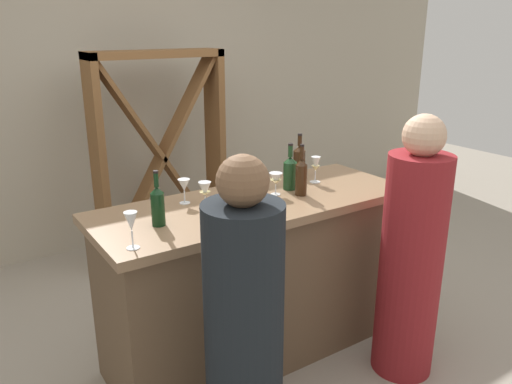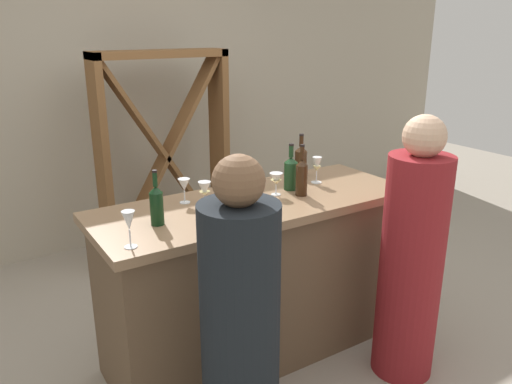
{
  "view_description": "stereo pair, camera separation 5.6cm",
  "coord_description": "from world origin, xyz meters",
  "px_view_note": "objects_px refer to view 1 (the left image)",
  "views": [
    {
      "loc": [
        -1.52,
        -2.29,
        1.95
      ],
      "look_at": [
        0.0,
        0.0,
        1.05
      ],
      "focal_mm": 35.71,
      "sensor_mm": 36.0,
      "label": 1
    },
    {
      "loc": [
        -1.47,
        -2.32,
        1.95
      ],
      "look_at": [
        0.0,
        0.0,
        1.05
      ],
      "focal_mm": 35.71,
      "sensor_mm": 36.0,
      "label": 2
    }
  ],
  "objects_px": {
    "wine_glass_far_left": "(316,165)",
    "wine_bottle_second_right_amber_brown": "(299,160)",
    "wine_glass_near_left": "(131,223)",
    "wine_glass_far_center": "(184,186)",
    "wine_glass_near_center": "(276,180)",
    "person_center_guest": "(411,259)",
    "wine_glass_far_right": "(245,174)",
    "person_left_guest": "(244,329)",
    "wine_bottle_center_olive_green": "(290,172)",
    "wine_glass_near_right": "(205,190)",
    "wine_bottle_leftmost_dark_green": "(158,205)",
    "wine_rack": "(161,157)",
    "wine_bottle_second_left_amber_brown": "(301,176)"
  },
  "relations": [
    {
      "from": "person_left_guest",
      "to": "wine_bottle_second_right_amber_brown",
      "type": "bearing_deg",
      "value": -33.66
    },
    {
      "from": "wine_glass_far_center",
      "to": "wine_bottle_second_right_amber_brown",
      "type": "bearing_deg",
      "value": 5.39
    },
    {
      "from": "wine_bottle_leftmost_dark_green",
      "to": "wine_glass_far_left",
      "type": "bearing_deg",
      "value": 6.68
    },
    {
      "from": "wine_bottle_center_olive_green",
      "to": "wine_glass_near_center",
      "type": "xyz_separation_m",
      "value": [
        -0.14,
        -0.04,
        -0.02
      ]
    },
    {
      "from": "wine_rack",
      "to": "wine_bottle_second_right_amber_brown",
      "type": "height_order",
      "value": "wine_rack"
    },
    {
      "from": "person_center_guest",
      "to": "wine_glass_far_left",
      "type": "bearing_deg",
      "value": -11.28
    },
    {
      "from": "wine_glass_far_right",
      "to": "wine_glass_far_left",
      "type": "bearing_deg",
      "value": -13.64
    },
    {
      "from": "person_center_guest",
      "to": "wine_glass_near_right",
      "type": "bearing_deg",
      "value": 32.33
    },
    {
      "from": "wine_bottle_leftmost_dark_green",
      "to": "wine_rack",
      "type": "bearing_deg",
      "value": 66.41
    },
    {
      "from": "wine_bottle_second_right_amber_brown",
      "to": "person_center_guest",
      "type": "distance_m",
      "value": 0.98
    },
    {
      "from": "wine_glass_far_right",
      "to": "person_center_guest",
      "type": "bearing_deg",
      "value": -54.75
    },
    {
      "from": "wine_glass_near_right",
      "to": "person_left_guest",
      "type": "xyz_separation_m",
      "value": [
        -0.2,
        -0.72,
        -0.41
      ]
    },
    {
      "from": "wine_glass_far_left",
      "to": "wine_glass_far_right",
      "type": "xyz_separation_m",
      "value": [
        -0.46,
        0.11,
        -0.01
      ]
    },
    {
      "from": "wine_bottle_center_olive_green",
      "to": "wine_glass_near_right",
      "type": "relative_size",
      "value": 2.0
    },
    {
      "from": "wine_bottle_center_olive_green",
      "to": "wine_glass_near_right",
      "type": "xyz_separation_m",
      "value": [
        -0.58,
        0.01,
        -0.01
      ]
    },
    {
      "from": "wine_glass_near_left",
      "to": "wine_glass_far_right",
      "type": "distance_m",
      "value": 0.98
    },
    {
      "from": "wine_glass_near_left",
      "to": "wine_glass_far_center",
      "type": "xyz_separation_m",
      "value": [
        0.46,
        0.42,
        -0.02
      ]
    },
    {
      "from": "wine_bottle_second_right_amber_brown",
      "to": "wine_glass_far_left",
      "type": "height_order",
      "value": "wine_bottle_second_right_amber_brown"
    },
    {
      "from": "wine_bottle_center_olive_green",
      "to": "wine_glass_near_right",
      "type": "bearing_deg",
      "value": 179.5
    },
    {
      "from": "wine_glass_far_left",
      "to": "wine_bottle_second_right_amber_brown",
      "type": "bearing_deg",
      "value": 87.08
    },
    {
      "from": "wine_glass_near_center",
      "to": "wine_glass_far_left",
      "type": "bearing_deg",
      "value": 10.16
    },
    {
      "from": "wine_glass_far_left",
      "to": "wine_bottle_center_olive_green",
      "type": "bearing_deg",
      "value": -173.88
    },
    {
      "from": "wine_bottle_center_olive_green",
      "to": "person_center_guest",
      "type": "bearing_deg",
      "value": -63.63
    },
    {
      "from": "wine_glass_near_center",
      "to": "person_center_guest",
      "type": "height_order",
      "value": "person_center_guest"
    },
    {
      "from": "wine_glass_near_center",
      "to": "person_center_guest",
      "type": "bearing_deg",
      "value": -53.63
    },
    {
      "from": "wine_rack",
      "to": "wine_glass_far_left",
      "type": "distance_m",
      "value": 1.63
    },
    {
      "from": "wine_glass_far_right",
      "to": "wine_bottle_second_right_amber_brown",
      "type": "bearing_deg",
      "value": 8.01
    },
    {
      "from": "wine_glass_near_left",
      "to": "wine_glass_far_right",
      "type": "height_order",
      "value": "wine_glass_near_left"
    },
    {
      "from": "wine_rack",
      "to": "wine_bottle_second_left_amber_brown",
      "type": "xyz_separation_m",
      "value": [
        0.15,
        -1.71,
        0.23
      ]
    },
    {
      "from": "wine_bottle_leftmost_dark_green",
      "to": "wine_bottle_center_olive_green",
      "type": "bearing_deg",
      "value": 6.82
    },
    {
      "from": "person_center_guest",
      "to": "wine_glass_near_center",
      "type": "bearing_deg",
      "value": 15.56
    },
    {
      "from": "wine_glass_near_left",
      "to": "wine_glass_near_center",
      "type": "relative_size",
      "value": 1.3
    },
    {
      "from": "wine_bottle_second_right_amber_brown",
      "to": "person_center_guest",
      "type": "xyz_separation_m",
      "value": [
        0.11,
        -0.89,
        -0.4
      ]
    },
    {
      "from": "wine_glass_near_right",
      "to": "person_left_guest",
      "type": "height_order",
      "value": "person_left_guest"
    },
    {
      "from": "wine_glass_near_left",
      "to": "wine_bottle_center_olive_green",
      "type": "bearing_deg",
      "value": 15.27
    },
    {
      "from": "wine_bottle_center_olive_green",
      "to": "person_center_guest",
      "type": "relative_size",
      "value": 0.19
    },
    {
      "from": "wine_bottle_center_olive_green",
      "to": "person_left_guest",
      "type": "height_order",
      "value": "person_left_guest"
    },
    {
      "from": "wine_bottle_second_left_amber_brown",
      "to": "wine_bottle_center_olive_green",
      "type": "distance_m",
      "value": 0.13
    },
    {
      "from": "wine_glass_near_left",
      "to": "wine_glass_far_left",
      "type": "distance_m",
      "value": 1.37
    },
    {
      "from": "person_left_guest",
      "to": "wine_glass_far_right",
      "type": "bearing_deg",
      "value": -18.36
    },
    {
      "from": "wine_bottle_second_right_amber_brown",
      "to": "wine_glass_far_right",
      "type": "xyz_separation_m",
      "value": [
        -0.47,
        -0.07,
        -0.0
      ]
    },
    {
      "from": "wine_bottle_second_right_amber_brown",
      "to": "wine_glass_near_left",
      "type": "relative_size",
      "value": 1.63
    },
    {
      "from": "wine_bottle_leftmost_dark_green",
      "to": "wine_glass_near_right",
      "type": "bearing_deg",
      "value": 19.27
    },
    {
      "from": "wine_bottle_leftmost_dark_green",
      "to": "wine_glass_near_center",
      "type": "height_order",
      "value": "wine_bottle_leftmost_dark_green"
    },
    {
      "from": "wine_bottle_second_left_amber_brown",
      "to": "wine_glass_far_right",
      "type": "height_order",
      "value": "wine_bottle_second_left_amber_brown"
    },
    {
      "from": "wine_bottle_second_left_amber_brown",
      "to": "wine_glass_near_center",
      "type": "xyz_separation_m",
      "value": [
        -0.12,
        0.09,
        -0.02
      ]
    },
    {
      "from": "wine_bottle_second_right_amber_brown",
      "to": "wine_glass_far_right",
      "type": "height_order",
      "value": "wine_bottle_second_right_amber_brown"
    },
    {
      "from": "wine_glass_near_right",
      "to": "wine_glass_far_right",
      "type": "relative_size",
      "value": 0.91
    },
    {
      "from": "wine_glass_far_center",
      "to": "person_left_guest",
      "type": "distance_m",
      "value": 0.94
    },
    {
      "from": "wine_glass_near_left",
      "to": "wine_glass_near_center",
      "type": "height_order",
      "value": "wine_glass_near_left"
    }
  ]
}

